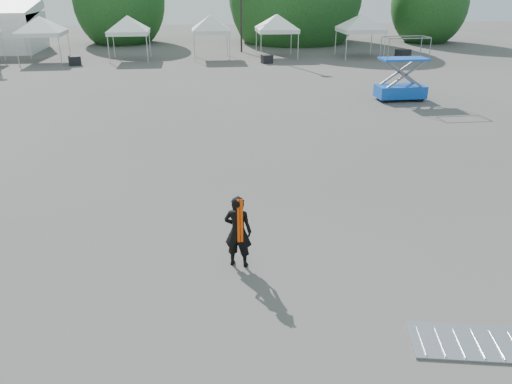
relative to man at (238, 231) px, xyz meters
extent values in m
plane|color=#474442|center=(0.47, 2.82, -0.85)|extent=(120.00, 120.00, 0.00)
cylinder|color=#382314|center=(-7.53, 42.82, 0.29)|extent=(0.36, 0.36, 2.27)
ellipsoid|color=#184316|center=(-7.53, 42.82, 3.09)|extent=(4.16, 4.16, 4.78)
cylinder|color=#382314|center=(9.47, 41.82, 0.55)|extent=(0.36, 0.36, 2.80)
cylinder|color=#382314|center=(22.47, 39.82, 0.20)|extent=(0.36, 0.36, 2.10)
ellipsoid|color=#184316|center=(22.47, 39.82, 2.78)|extent=(3.84, 3.84, 4.42)
cylinder|color=silver|center=(-15.31, 32.20, 0.15)|extent=(0.06, 0.06, 2.00)
cylinder|color=silver|center=(-13.60, 29.92, 0.15)|extent=(0.06, 0.06, 2.00)
cylinder|color=silver|center=(-10.54, 29.92, 0.15)|extent=(0.06, 0.06, 2.00)
cylinder|color=silver|center=(-13.60, 32.98, 0.15)|extent=(0.06, 0.06, 2.00)
cylinder|color=silver|center=(-10.54, 32.98, 0.15)|extent=(0.06, 0.06, 2.00)
cube|color=white|center=(-12.07, 31.45, 1.23)|extent=(3.25, 3.25, 0.30)
pyramid|color=white|center=(-12.07, 31.45, 2.48)|extent=(4.60, 4.60, 1.10)
cylinder|color=silver|center=(-7.03, 29.94, 0.15)|extent=(0.06, 0.06, 2.00)
cylinder|color=silver|center=(-4.18, 29.94, 0.15)|extent=(0.06, 0.06, 2.00)
cylinder|color=silver|center=(-7.03, 32.79, 0.15)|extent=(0.06, 0.06, 2.00)
cylinder|color=silver|center=(-4.18, 32.79, 0.15)|extent=(0.06, 0.06, 2.00)
cube|color=white|center=(-5.60, 31.36, 1.23)|extent=(3.05, 3.05, 0.30)
pyramid|color=white|center=(-5.60, 31.36, 2.48)|extent=(4.31, 4.31, 1.10)
cylinder|color=silver|center=(-0.61, 29.93, 0.15)|extent=(0.06, 0.06, 2.00)
cylinder|color=silver|center=(2.07, 29.93, 0.15)|extent=(0.06, 0.06, 2.00)
cylinder|color=silver|center=(-0.61, 32.62, 0.15)|extent=(0.06, 0.06, 2.00)
cylinder|color=silver|center=(2.07, 32.62, 0.15)|extent=(0.06, 0.06, 2.00)
cube|color=white|center=(0.73, 31.27, 1.23)|extent=(2.89, 2.89, 0.30)
pyramid|color=white|center=(0.73, 31.27, 2.48)|extent=(4.08, 4.08, 1.10)
cylinder|color=silver|center=(4.55, 30.12, 0.15)|extent=(0.06, 0.06, 2.00)
cylinder|color=silver|center=(7.50, 30.12, 0.15)|extent=(0.06, 0.06, 2.00)
cylinder|color=silver|center=(4.55, 33.08, 0.15)|extent=(0.06, 0.06, 2.00)
cylinder|color=silver|center=(7.50, 33.08, 0.15)|extent=(0.06, 0.06, 2.00)
cube|color=white|center=(6.03, 31.60, 1.23)|extent=(3.15, 3.15, 0.30)
pyramid|color=white|center=(6.03, 31.60, 2.48)|extent=(4.46, 4.46, 1.10)
cylinder|color=silver|center=(11.14, 29.25, 0.15)|extent=(0.06, 0.06, 2.00)
cylinder|color=silver|center=(14.25, 29.25, 0.15)|extent=(0.06, 0.06, 2.00)
cylinder|color=silver|center=(11.14, 32.35, 0.15)|extent=(0.06, 0.06, 2.00)
cylinder|color=silver|center=(14.25, 32.35, 0.15)|extent=(0.06, 0.06, 2.00)
cube|color=white|center=(12.69, 30.80, 1.23)|extent=(3.30, 3.30, 0.30)
pyramid|color=white|center=(12.69, 30.80, 2.48)|extent=(4.67, 4.67, 1.10)
imported|color=black|center=(0.00, 0.00, 0.00)|extent=(0.72, 0.59, 1.70)
cube|color=#FE4205|center=(0.00, -0.17, 0.34)|extent=(0.14, 0.02, 1.02)
cube|color=#0E30B6|center=(9.98, 15.37, -0.38)|extent=(2.51, 1.27, 0.63)
cube|color=#0E30B6|center=(9.98, 15.37, 1.28)|extent=(2.41, 1.22, 0.10)
cylinder|color=black|center=(9.05, 14.84, -0.66)|extent=(0.38, 0.16, 0.38)
cylinder|color=black|center=(10.92, 14.85, -0.66)|extent=(0.38, 0.16, 0.38)
cylinder|color=black|center=(9.04, 15.88, -0.66)|extent=(0.38, 0.16, 0.38)
cylinder|color=black|center=(10.91, 15.90, -0.66)|extent=(0.38, 0.16, 0.38)
cube|color=#A5A7AD|center=(3.80, -3.14, -0.83)|extent=(2.15, 1.38, 0.05)
cube|color=black|center=(-9.44, 29.26, -0.52)|extent=(1.00, 0.87, 0.66)
cube|color=black|center=(4.78, 28.45, -0.54)|extent=(0.92, 0.78, 0.62)
cube|color=black|center=(15.66, 28.85, -0.46)|extent=(1.24, 1.11, 0.79)
camera|label=1|loc=(-0.81, -9.71, 5.15)|focal=35.00mm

